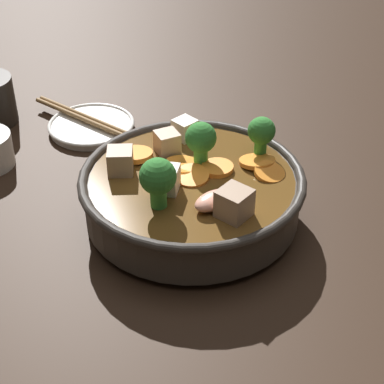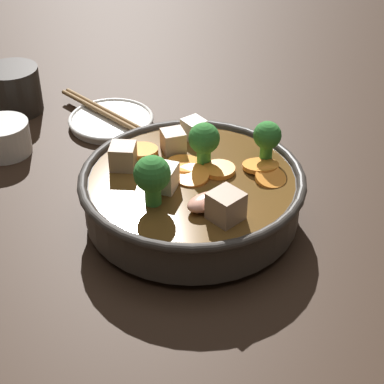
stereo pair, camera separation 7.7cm
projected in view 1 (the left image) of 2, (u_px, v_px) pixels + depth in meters
The scene contains 4 objects.
ground_plane at pixel (192, 219), 0.79m from camera, with size 3.00×3.00×0.00m, color black.
stirfry_bowl at pixel (192, 190), 0.77m from camera, with size 0.27×0.27×0.12m.
side_saucer at pixel (91, 126), 0.97m from camera, with size 0.13×0.13×0.01m.
chopsticks_pair at pixel (91, 120), 0.96m from camera, with size 0.14×0.20×0.01m.
Camera 1 is at (-0.62, -0.05, 0.49)m, focal length 60.00 mm.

